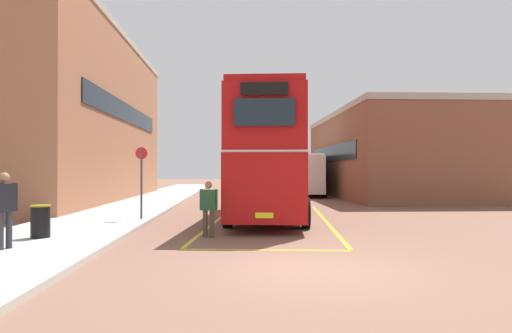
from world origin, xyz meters
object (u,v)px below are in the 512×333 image
at_px(pedestrian_boarding, 209,205).
at_px(pedestrian_waiting_far, 5,204).
at_px(litter_bin, 40,221).
at_px(double_decker_bus, 269,156).
at_px(single_deck_bus, 306,174).
at_px(bus_stop_sign, 141,176).

height_order(pedestrian_boarding, pedestrian_waiting_far, pedestrian_waiting_far).
bearing_deg(litter_bin, double_decker_bus, 42.78).
xyz_separation_m(single_deck_bus, bus_stop_sign, (-8.68, -16.90, 0.08)).
relative_size(litter_bin, bus_stop_sign, 0.33).
bearing_deg(litter_bin, bus_stop_sign, 68.41).
bearing_deg(pedestrian_boarding, litter_bin, -170.53).
distance_m(single_deck_bus, pedestrian_boarding, 21.43).
bearing_deg(pedestrian_waiting_far, litter_bin, 87.96).
height_order(single_deck_bus, pedestrian_boarding, single_deck_bus).
distance_m(double_decker_bus, single_deck_bus, 15.76).
relative_size(pedestrian_waiting_far, bus_stop_sign, 0.66).
xyz_separation_m(double_decker_bus, pedestrian_waiting_far, (-6.60, -7.77, -1.36)).
height_order(double_decker_bus, litter_bin, double_decker_bus).
xyz_separation_m(double_decker_bus, single_deck_bus, (3.89, 15.25, -0.88)).
distance_m(double_decker_bus, pedestrian_boarding, 5.94).
distance_m(pedestrian_boarding, litter_bin, 4.48).
bearing_deg(single_deck_bus, litter_bin, -116.08).
xyz_separation_m(pedestrian_boarding, litter_bin, (-4.41, -0.74, -0.35)).
xyz_separation_m(pedestrian_boarding, bus_stop_sign, (-2.67, 3.66, 0.80)).
relative_size(double_decker_bus, bus_stop_sign, 4.17).
xyz_separation_m(pedestrian_waiting_far, litter_bin, (0.06, 1.73, -0.58)).
xyz_separation_m(single_deck_bus, pedestrian_waiting_far, (-10.48, -23.02, -0.48)).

